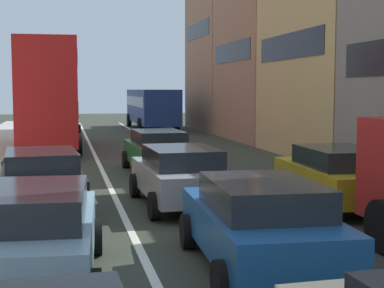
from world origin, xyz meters
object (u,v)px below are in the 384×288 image
at_px(wagon_left_lane_second, 31,233).
at_px(coupe_centre_lane_fourth, 158,150).
at_px(hatchback_centre_lane_third, 180,175).
at_px(sedan_centre_lane_second, 260,222).
at_px(sedan_left_lane_third, 42,179).
at_px(bus_mid_queue_primary, 51,91).
at_px(sedan_right_lane_behind_truck, 336,175).
at_px(bus_far_queue_secondary, 152,105).

height_order(wagon_left_lane_second, coupe_centre_lane_fourth, same).
bearing_deg(coupe_centre_lane_fourth, hatchback_centre_lane_third, 174.57).
height_order(sedan_centre_lane_second, wagon_left_lane_second, same).
xyz_separation_m(sedan_centre_lane_second, sedan_left_lane_third, (-3.57, 5.39, 0.00)).
relative_size(sedan_centre_lane_second, bus_mid_queue_primary, 0.42).
bearing_deg(sedan_left_lane_third, hatchback_centre_lane_third, -93.03).
xyz_separation_m(sedan_centre_lane_second, hatchback_centre_lane_third, (-0.22, 5.44, 0.00)).
distance_m(wagon_left_lane_second, sedan_left_lane_third, 5.33).
xyz_separation_m(sedan_centre_lane_second, sedan_right_lane_behind_truck, (3.55, 4.54, 0.00)).
distance_m(hatchback_centre_lane_third, bus_far_queue_secondary, 28.56).
bearing_deg(sedan_right_lane_behind_truck, wagon_left_lane_second, 124.86).
bearing_deg(bus_far_queue_secondary, bus_mid_queue_primary, 153.01).
xyz_separation_m(sedan_left_lane_third, coupe_centre_lane_fourth, (3.72, 6.02, 0.00)).
xyz_separation_m(sedan_centre_lane_second, bus_mid_queue_primary, (-3.61, 20.34, 2.03)).
bearing_deg(bus_mid_queue_primary, coupe_centre_lane_fourth, -155.97).
bearing_deg(bus_far_queue_secondary, coupe_centre_lane_fourth, 172.17).
distance_m(sedan_left_lane_third, sedan_right_lane_behind_truck, 7.16).
xyz_separation_m(sedan_left_lane_third, bus_mid_queue_primary, (-0.05, 14.95, 2.03)).
distance_m(wagon_left_lane_second, coupe_centre_lane_fourth, 11.94).
distance_m(sedan_centre_lane_second, sedan_left_lane_third, 6.47).
relative_size(sedan_left_lane_third, bus_mid_queue_primary, 0.42).
xyz_separation_m(wagon_left_lane_second, hatchback_centre_lane_third, (3.31, 5.37, 0.00)).
height_order(coupe_centre_lane_fourth, sedan_right_lane_behind_truck, same).
relative_size(wagon_left_lane_second, bus_far_queue_secondary, 0.42).
xyz_separation_m(coupe_centre_lane_fourth, sedan_right_lane_behind_truck, (3.39, -6.88, 0.00)).
bearing_deg(sedan_right_lane_behind_truck, hatchback_centre_lane_third, 79.13).
bearing_deg(coupe_centre_lane_fourth, sedan_centre_lane_second, 177.36).
bearing_deg(sedan_left_lane_third, wagon_left_lane_second, 176.65).
bearing_deg(bus_far_queue_secondary, sedan_right_lane_behind_truck, -179.36).
bearing_deg(sedan_centre_lane_second, sedan_left_lane_third, 36.15).
relative_size(sedan_left_lane_third, sedan_right_lane_behind_truck, 1.01).
relative_size(hatchback_centre_lane_third, sedan_right_lane_behind_truck, 1.00).
height_order(coupe_centre_lane_fourth, bus_mid_queue_primary, bus_mid_queue_primary).
bearing_deg(sedan_right_lane_behind_truck, sedan_centre_lane_second, 144.54).
bearing_deg(sedan_right_lane_behind_truck, sedan_left_lane_third, 85.69).
relative_size(sedan_centre_lane_second, hatchback_centre_lane_third, 1.01).
distance_m(coupe_centre_lane_fourth, sedan_right_lane_behind_truck, 7.67).
relative_size(hatchback_centre_lane_third, sedan_left_lane_third, 0.99).
distance_m(coupe_centre_lane_fourth, bus_mid_queue_primary, 9.90).
relative_size(wagon_left_lane_second, hatchback_centre_lane_third, 1.01).
height_order(sedan_centre_lane_second, sedan_right_lane_behind_truck, same).
bearing_deg(sedan_left_lane_third, bus_far_queue_secondary, -17.24).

